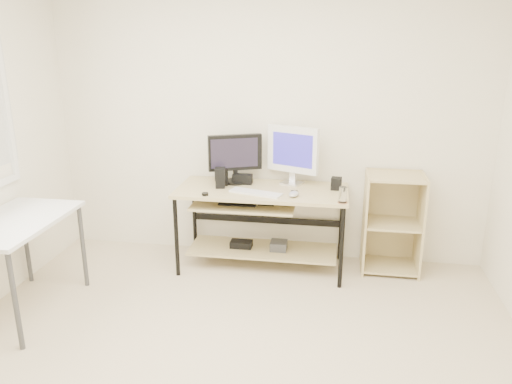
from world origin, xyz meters
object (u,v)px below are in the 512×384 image
object	(u,v)px
desk	(259,211)
white_imac	(293,151)
black_monitor	(235,156)
shelf_unit	(392,222)
audio_controller	(224,177)
side_table	(15,230)

from	to	relation	value
desk	white_imac	xyz separation A→B (m)	(0.27, 0.20, 0.52)
desk	white_imac	bearing A→B (deg)	35.96
black_monitor	shelf_unit	bearing A→B (deg)	-21.95
shelf_unit	audio_controller	xyz separation A→B (m)	(-1.51, -0.11, 0.37)
audio_controller	white_imac	bearing A→B (deg)	-9.31
side_table	black_monitor	size ratio (longest dim) A/B	2.13
side_table	shelf_unit	distance (m)	3.09
desk	white_imac	distance (m)	0.62
black_monitor	white_imac	size ratio (longest dim) A/B	0.89
black_monitor	desk	bearing A→B (deg)	-54.05
side_table	black_monitor	distance (m)	1.89
desk	black_monitor	world-z (taller)	black_monitor
side_table	audio_controller	xyz separation A→B (m)	(1.32, 1.11, 0.16)
desk	side_table	world-z (taller)	same
shelf_unit	black_monitor	size ratio (longest dim) A/B	1.92
audio_controller	desk	bearing A→B (deg)	-31.36
shelf_unit	white_imac	xyz separation A→B (m)	(-0.90, 0.04, 0.60)
black_monitor	audio_controller	distance (m)	0.22
white_imac	audio_controller	size ratio (longest dim) A/B	3.44
white_imac	desk	bearing A→B (deg)	-121.46
desk	side_table	size ratio (longest dim) A/B	1.50
shelf_unit	audio_controller	world-z (taller)	audio_controller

